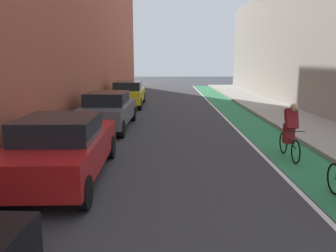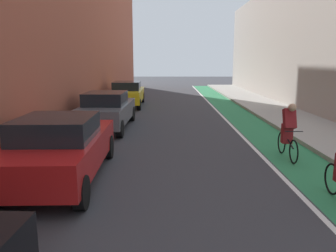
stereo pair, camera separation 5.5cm
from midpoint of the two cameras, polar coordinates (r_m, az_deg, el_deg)
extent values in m
plane|color=#38383D|center=(15.01, 1.58, 0.44)|extent=(93.10, 93.10, 0.00)
cube|color=#2D8451|center=(17.37, 12.06, 1.65)|extent=(1.60, 42.32, 0.00)
cube|color=white|center=(17.20, 9.13, 1.67)|extent=(0.12, 42.32, 0.00)
cube|color=#A8A59E|center=(17.96, 18.95, 1.82)|extent=(2.81, 42.32, 0.14)
cube|color=#B2ADA3|center=(20.62, 24.85, 13.58)|extent=(2.40, 38.32, 8.06)
cube|color=red|center=(8.24, -17.88, -4.10)|extent=(1.97, 4.56, 0.70)
cube|color=black|center=(7.91, -18.57, -0.49)|extent=(1.68, 1.94, 0.55)
cylinder|color=black|center=(10.16, -19.72, -3.46)|extent=(0.24, 0.67, 0.66)
cylinder|color=black|center=(9.76, -10.22, -3.54)|extent=(0.24, 0.67, 0.66)
cylinder|color=black|center=(6.57, -14.62, -11.00)|extent=(0.24, 0.67, 0.66)
cube|color=#595B60|center=(14.02, -10.49, 2.33)|extent=(1.85, 4.61, 0.70)
cube|color=black|center=(13.73, -10.76, 4.55)|extent=(1.59, 1.95, 0.55)
cylinder|color=black|center=(15.92, -12.06, 2.01)|extent=(0.23, 0.66, 0.66)
cylinder|color=black|center=(15.64, -6.32, 2.03)|extent=(0.23, 0.66, 0.66)
cylinder|color=black|center=(12.61, -15.54, -0.47)|extent=(0.23, 0.66, 0.66)
cylinder|color=black|center=(12.26, -8.33, -0.51)|extent=(0.23, 0.66, 0.66)
cube|color=yellow|center=(20.97, -7.10, 5.26)|extent=(1.89, 4.83, 0.70)
cube|color=black|center=(20.69, -7.20, 6.77)|extent=(1.63, 2.04, 0.55)
cylinder|color=black|center=(22.93, -8.68, 4.82)|extent=(0.23, 0.66, 0.66)
cylinder|color=black|center=(22.78, -4.55, 4.87)|extent=(0.23, 0.66, 0.66)
cylinder|color=black|center=(19.30, -10.06, 3.63)|extent=(0.23, 0.66, 0.66)
cylinder|color=black|center=(19.11, -5.16, 3.68)|extent=(0.23, 0.66, 0.66)
torus|color=black|center=(7.87, 26.16, -8.08)|extent=(0.05, 0.66, 0.66)
torus|color=black|center=(9.73, 20.58, -4.12)|extent=(0.05, 0.66, 0.66)
torus|color=black|center=(10.70, 18.72, -2.67)|extent=(0.05, 0.66, 0.66)
cylinder|color=black|center=(10.16, 19.69, -2.16)|extent=(0.06, 0.96, 0.33)
cylinder|color=black|center=(10.32, 19.39, -1.50)|extent=(0.04, 0.12, 0.55)
cylinder|color=black|center=(9.68, 20.65, -0.85)|extent=(0.48, 0.03, 0.02)
cube|color=maroon|center=(10.23, 19.55, -1.21)|extent=(0.28, 0.25, 0.56)
cube|color=maroon|center=(10.03, 19.95, 1.21)|extent=(0.33, 0.40, 0.60)
sphere|color=tan|center=(9.83, 20.38, 3.00)|extent=(0.22, 0.22, 0.22)
camera|label=1|loc=(0.03, -90.22, -0.04)|focal=35.68mm
camera|label=2|loc=(0.03, 89.78, 0.04)|focal=35.68mm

